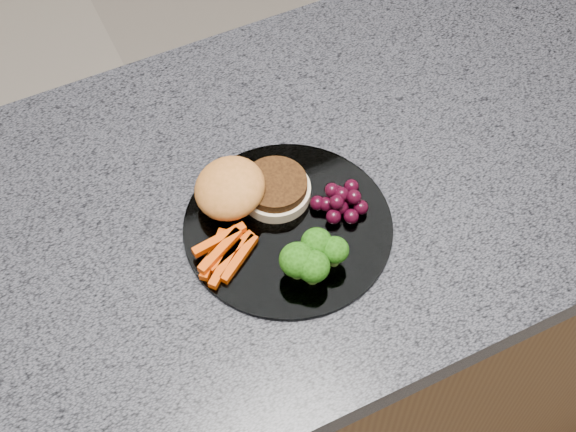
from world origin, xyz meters
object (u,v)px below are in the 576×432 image
object	(u,v)px
plate	(288,226)
grape_bunch	(341,201)
island_cabinet	(311,334)
burger	(246,190)

from	to	relation	value
plate	grape_bunch	bearing A→B (deg)	-4.01
island_cabinet	grape_bunch	xyz separation A→B (m)	(-0.00, -0.06, 0.49)
burger	grape_bunch	size ratio (longest dim) A/B	2.13
island_cabinet	plate	xyz separation A→B (m)	(-0.07, -0.06, 0.47)
island_cabinet	plate	distance (m)	0.48
island_cabinet	burger	size ratio (longest dim) A/B	8.11
plate	burger	size ratio (longest dim) A/B	1.76
island_cabinet	grape_bunch	bearing A→B (deg)	-92.75
grape_bunch	island_cabinet	bearing A→B (deg)	87.25
plate	grape_bunch	distance (m)	0.07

